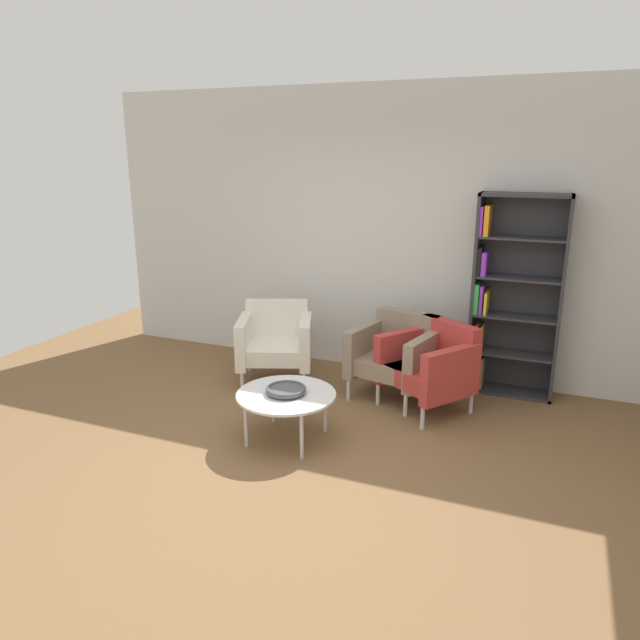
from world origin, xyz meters
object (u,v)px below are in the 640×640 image
Objects in this scene: coffee_table_low at (286,397)px; decorative_bowl at (286,389)px; armchair_near_window at (431,364)px; bookshelf_tall at (509,299)px; armchair_spare_guest at (276,340)px; armchair_corner_red at (396,354)px.

decorative_bowl reaches higher than coffee_table_low.
decorative_bowl is 1.41m from armchair_near_window.
coffee_table_low is at bearing -131.53° from bookshelf_tall.
armchair_spare_guest is 0.95× the size of armchair_near_window.
armchair_corner_red is at bearing -18.60° from armchair_spare_guest.
coffee_table_low is at bearing -96.93° from armchair_near_window.
bookshelf_tall is 2.12× the size of armchair_spare_guest.
armchair_near_window is at bearing 48.35° from coffee_table_low.
bookshelf_tall is 1.18m from armchair_corner_red.
decorative_bowl is 0.38× the size of armchair_corner_red.
decorative_bowl is 0.36× the size of armchair_spare_guest.
armchair_spare_guest is at bearing -165.54° from bookshelf_tall.
armchair_spare_guest is (-1.24, -0.06, 0.00)m from armchair_corner_red.
bookshelf_tall reaches higher than armchair_near_window.
armchair_spare_guest is (-0.66, 1.14, 0.04)m from coffee_table_low.
decorative_bowl is at bearing -131.53° from bookshelf_tall.
coffee_table_low is at bearing -102.29° from armchair_corner_red.
decorative_bowl is 1.33m from armchair_corner_red.
coffee_table_low is 0.06m from decorative_bowl.
decorative_bowl is at bearing 0.00° from coffee_table_low.
bookshelf_tall is 2.34m from coffee_table_low.
bookshelf_tall reaches higher than armchair_spare_guest.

